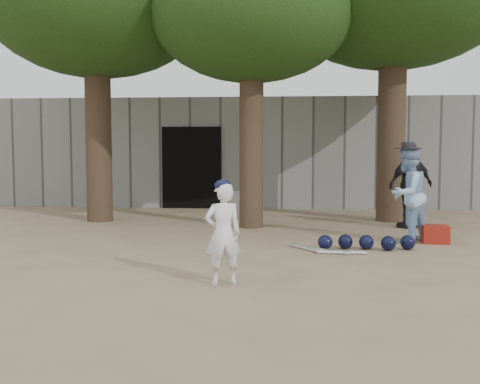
# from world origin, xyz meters

# --- Properties ---
(ground) EXTENTS (70.00, 70.00, 0.00)m
(ground) POSITION_xyz_m (0.00, 0.00, 0.00)
(ground) COLOR #937C5E
(ground) RESTS_ON ground
(boy_player) EXTENTS (0.49, 0.40, 1.17)m
(boy_player) POSITION_xyz_m (0.51, -0.52, 0.58)
(boy_player) COLOR white
(boy_player) RESTS_ON ground
(spectator_blue) EXTENTS (0.98, 0.99, 1.61)m
(spectator_blue) POSITION_xyz_m (3.30, 2.59, 0.81)
(spectator_blue) COLOR #97BCEA
(spectator_blue) RESTS_ON ground
(spectator_dark) EXTENTS (1.09, 0.81, 1.72)m
(spectator_dark) POSITION_xyz_m (3.78, 4.31, 0.86)
(spectator_dark) COLOR black
(spectator_dark) RESTS_ON ground
(red_bag) EXTENTS (0.44, 0.35, 0.30)m
(red_bag) POSITION_xyz_m (3.76, 2.51, 0.15)
(red_bag) COLOR maroon
(red_bag) RESTS_ON ground
(back_building) EXTENTS (16.00, 5.24, 3.00)m
(back_building) POSITION_xyz_m (-0.00, 10.33, 1.50)
(back_building) COLOR gray
(back_building) RESTS_ON ground
(helmet_row) EXTENTS (1.51, 0.34, 0.23)m
(helmet_row) POSITION_xyz_m (2.51, 1.81, 0.12)
(helmet_row) COLOR black
(helmet_row) RESTS_ON ground
(bat_pile) EXTENTS (1.13, 0.78, 0.06)m
(bat_pile) POSITION_xyz_m (1.82, 1.57, 0.03)
(bat_pile) COLOR silver
(bat_pile) RESTS_ON ground
(tree_row) EXTENTS (11.40, 5.80, 6.69)m
(tree_row) POSITION_xyz_m (0.74, 5.02, 4.69)
(tree_row) COLOR brown
(tree_row) RESTS_ON ground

